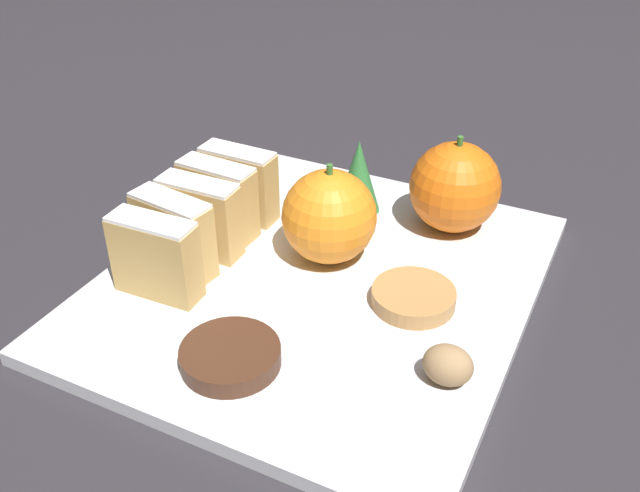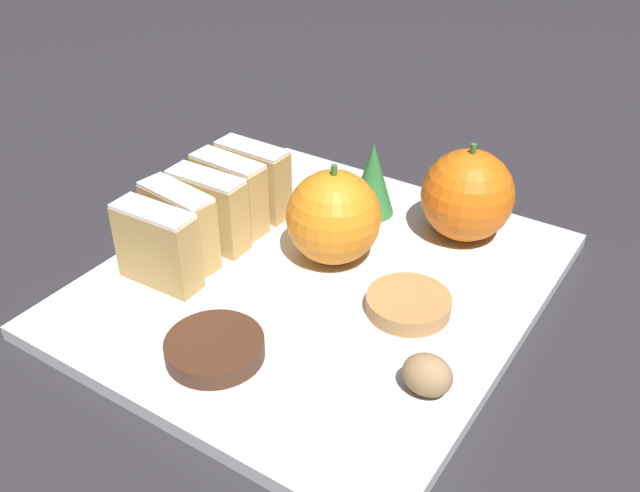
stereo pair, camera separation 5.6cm
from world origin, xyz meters
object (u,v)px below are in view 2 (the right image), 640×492
at_px(walnut, 427,375).
at_px(chocolate_cookie, 215,348).
at_px(orange_far, 334,217).
at_px(orange_near, 467,195).

distance_m(walnut, chocolate_cookie, 0.15).
xyz_separation_m(orange_far, chocolate_cookie, (-0.00, -0.15, -0.03)).
bearing_deg(orange_near, orange_far, -129.83).
relative_size(walnut, chocolate_cookie, 0.49).
xyz_separation_m(orange_near, chocolate_cookie, (-0.08, -0.24, -0.03)).
bearing_deg(chocolate_cookie, orange_far, 88.74).
xyz_separation_m(orange_near, walnut, (0.06, -0.19, -0.03)).
xyz_separation_m(walnut, chocolate_cookie, (-0.14, -0.05, -0.01)).
bearing_deg(orange_near, chocolate_cookie, -108.42).
height_order(orange_near, orange_far, orange_near).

